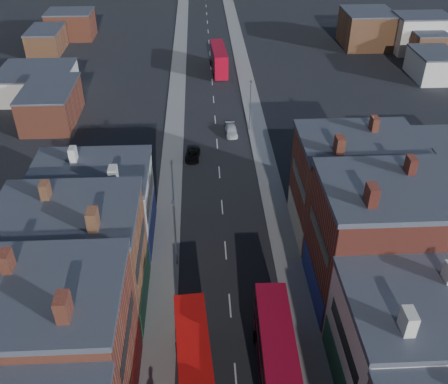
{
  "coord_description": "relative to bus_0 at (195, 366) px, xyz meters",
  "views": [
    {
      "loc": [
        -2.23,
        -9.11,
        35.84
      ],
      "look_at": [
        0.0,
        35.44,
        5.35
      ],
      "focal_mm": 40.0,
      "sensor_mm": 36.0,
      "label": 1
    }
  ],
  "objects": [
    {
      "name": "pavement_west",
      "position": [
        -3.19,
        34.59,
        -2.55
      ],
      "size": [
        3.0,
        200.0,
        0.12
      ],
      "primitive_type": "cube",
      "color": "gray",
      "rests_on": "ground"
    },
    {
      "name": "pavement_east",
      "position": [
        9.81,
        34.59,
        -2.55
      ],
      "size": [
        3.0,
        200.0,
        0.12
      ],
      "primitive_type": "cube",
      "color": "gray",
      "rests_on": "ground"
    },
    {
      "name": "lamp_post_2",
      "position": [
        -1.89,
        14.59,
        2.09
      ],
      "size": [
        0.25,
        0.7,
        8.12
      ],
      "color": "slate",
      "rests_on": "ground"
    },
    {
      "name": "lamp_post_3",
      "position": [
        8.51,
        44.59,
        2.09
      ],
      "size": [
        0.25,
        0.7,
        8.12
      ],
      "color": "slate",
      "rests_on": "ground"
    },
    {
      "name": "bus_0",
      "position": [
        0.0,
        0.0,
        0.0
      ],
      "size": [
        3.46,
        11.38,
        4.84
      ],
      "rotation": [
        0.0,
        0.0,
        0.07
      ],
      "color": "red",
      "rests_on": "ground"
    },
    {
      "name": "bus_1",
      "position": [
        6.5,
        0.56,
        0.1
      ],
      "size": [
        3.18,
        11.7,
        5.03
      ],
      "rotation": [
        0.0,
        0.0,
        -0.03
      ],
      "color": "#AF0A23",
      "rests_on": "ground"
    },
    {
      "name": "bus_2",
      "position": [
        4.81,
        69.84,
        -0.03
      ],
      "size": [
        3.23,
        11.21,
        4.79
      ],
      "rotation": [
        0.0,
        0.0,
        0.05
      ],
      "color": "maroon",
      "rests_on": "ground"
    },
    {
      "name": "car_2",
      "position": [
        -0.28,
        36.41,
        -2.05
      ],
      "size": [
        2.23,
        4.2,
        1.12
      ],
      "primitive_type": "imported",
      "rotation": [
        0.0,
        0.0,
        -0.09
      ],
      "color": "black",
      "rests_on": "ground"
    },
    {
      "name": "car_3",
      "position": [
        5.6,
        43.53,
        -2.01
      ],
      "size": [
        1.87,
        4.22,
        1.2
      ],
      "primitive_type": "imported",
      "rotation": [
        0.0,
        0.0,
        0.04
      ],
      "color": "silver",
      "rests_on": "ground"
    }
  ]
}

